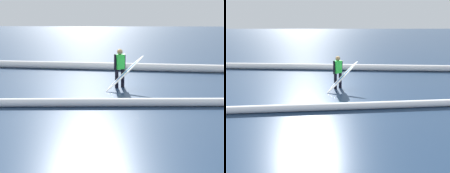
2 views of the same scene
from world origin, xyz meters
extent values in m
plane|color=navy|center=(0.00, 0.00, 0.00)|extent=(198.20, 198.20, 0.00)
cylinder|color=black|center=(-0.71, 0.48, 0.37)|extent=(0.14, 0.14, 0.75)
cylinder|color=black|center=(-0.48, 0.64, 0.37)|extent=(0.14, 0.14, 0.75)
cube|color=#2DD83F|center=(-0.59, 0.56, 1.04)|extent=(0.39, 0.36, 0.58)
sphere|color=#9A7B4E|center=(-0.59, 0.56, 1.43)|extent=(0.22, 0.22, 0.22)
cylinder|color=black|center=(-0.77, 0.44, 1.04)|extent=(0.09, 0.22, 0.61)
cylinder|color=black|center=(-0.42, 0.69, 1.04)|extent=(0.09, 0.18, 0.61)
ellipsoid|color=white|center=(-0.80, 0.86, 0.63)|extent=(1.58, 1.15, 1.31)
ellipsoid|color=blue|center=(-0.80, 0.86, 0.64)|extent=(1.21, 0.82, 1.06)
cylinder|color=white|center=(1.03, -3.58, 0.20)|extent=(18.97, 1.72, 0.40)
cylinder|color=white|center=(-0.90, 3.14, 0.13)|extent=(20.43, 1.90, 0.27)
camera|label=1|loc=(-1.09, 11.94, 2.67)|focal=47.02mm
camera|label=2|loc=(-0.53, 10.16, 3.00)|focal=33.81mm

